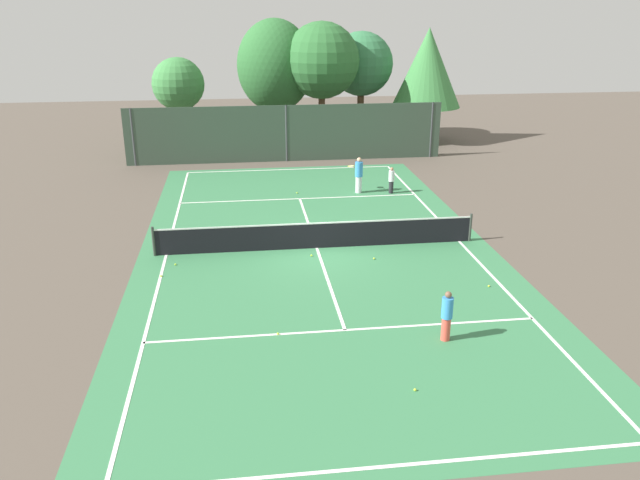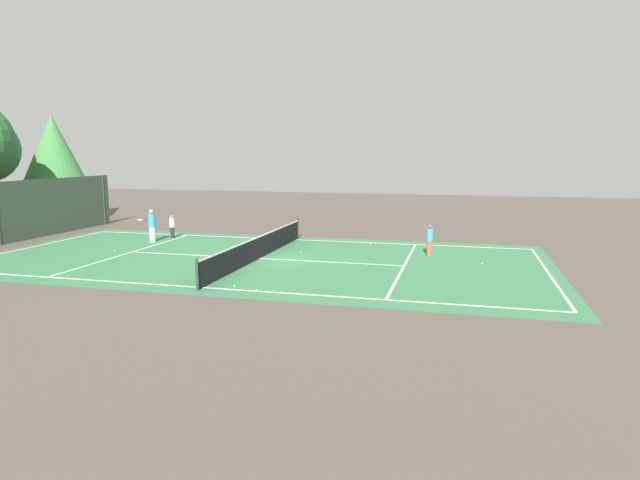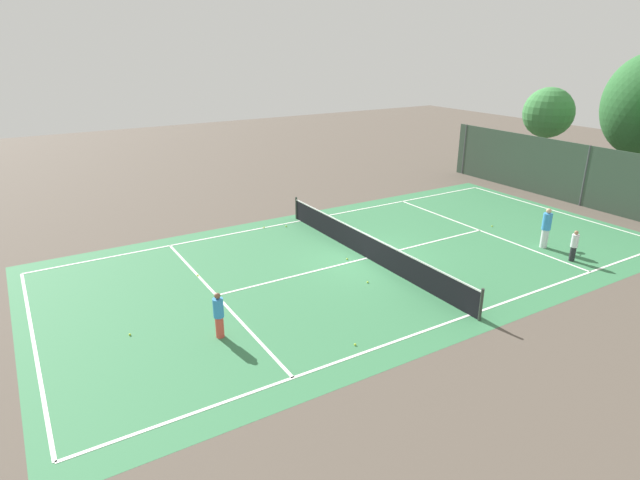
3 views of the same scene
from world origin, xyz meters
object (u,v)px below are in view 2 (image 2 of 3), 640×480
at_px(tennis_ball_0, 234,286).
at_px(tennis_ball_2, 370,244).
at_px(player_1, 430,240).
at_px(tennis_ball_8, 115,251).
at_px(player_0, 172,226).
at_px(tennis_ball_1, 274,260).
at_px(ball_crate, 231,260).
at_px(player_2, 152,225).
at_px(tennis_ball_3, 399,275).
at_px(tennis_ball_7, 482,264).
at_px(tennis_ball_5, 301,252).
at_px(tennis_ball_4, 256,290).
at_px(tennis_ball_6, 128,233).

xyz_separation_m(tennis_ball_0, tennis_ball_2, (10.16, -3.13, 0.00)).
bearing_deg(player_1, tennis_ball_8, 100.32).
xyz_separation_m(player_0, tennis_ball_0, (-9.53, -7.80, -0.62)).
bearing_deg(tennis_ball_1, player_1, -65.89).
distance_m(player_0, ball_crate, 8.47).
bearing_deg(player_2, tennis_ball_3, -109.48).
relative_size(player_0, tennis_ball_7, 19.22).
bearing_deg(tennis_ball_1, ball_crate, 127.51).
relative_size(tennis_ball_0, tennis_ball_8, 1.00).
bearing_deg(tennis_ball_5, tennis_ball_2, -41.08).
relative_size(tennis_ball_1, tennis_ball_8, 1.00).
relative_size(ball_crate, tennis_ball_4, 7.15).
height_order(tennis_ball_6, tennis_ball_8, same).
bearing_deg(tennis_ball_1, tennis_ball_4, -167.15).
relative_size(player_0, tennis_ball_4, 19.22).
relative_size(tennis_ball_1, tennis_ball_5, 1.00).
bearing_deg(tennis_ball_4, ball_crate, 33.50).
bearing_deg(tennis_ball_6, tennis_ball_1, -117.29).
bearing_deg(tennis_ball_7, player_2, 83.98).
relative_size(player_2, tennis_ball_0, 26.09).
xyz_separation_m(ball_crate, tennis_ball_4, (-4.05, -2.68, -0.15)).
bearing_deg(ball_crate, player_2, 55.83).
bearing_deg(tennis_ball_2, tennis_ball_8, 114.09).
bearing_deg(tennis_ball_8, tennis_ball_4, -120.39).
distance_m(ball_crate, tennis_ball_1, 1.89).
height_order(player_2, tennis_ball_2, player_2).
distance_m(tennis_ball_0, tennis_ball_6, 15.37).
distance_m(player_1, tennis_ball_4, 9.69).
height_order(tennis_ball_5, tennis_ball_8, same).
distance_m(tennis_ball_3, tennis_ball_8, 13.84).
bearing_deg(player_1, tennis_ball_1, 114.11).
distance_m(player_0, player_1, 14.17).
xyz_separation_m(player_0, tennis_ball_1, (-4.72, -7.58, -0.62)).
height_order(tennis_ball_4, tennis_ball_8, same).
relative_size(tennis_ball_6, tennis_ball_7, 1.00).
bearing_deg(tennis_ball_2, tennis_ball_5, 138.92).
bearing_deg(tennis_ball_0, player_0, 39.30).
xyz_separation_m(player_2, tennis_ball_3, (-4.78, -13.51, -0.85)).
xyz_separation_m(tennis_ball_1, tennis_ball_2, (5.36, -3.35, 0.00)).
height_order(player_2, tennis_ball_7, player_2).
xyz_separation_m(player_2, tennis_ball_5, (-1.01, -8.46, -0.85)).
distance_m(player_0, tennis_ball_4, 13.25).
bearing_deg(ball_crate, tennis_ball_8, 78.09).
distance_m(tennis_ball_4, tennis_ball_7, 10.05).
distance_m(player_2, tennis_ball_7, 16.73).
bearing_deg(player_2, player_1, -91.17).
height_order(tennis_ball_3, tennis_ball_8, same).
bearing_deg(tennis_ball_7, tennis_ball_3, 134.17).
bearing_deg(tennis_ball_4, tennis_ball_5, 4.72).
relative_size(player_1, tennis_ball_7, 21.73).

